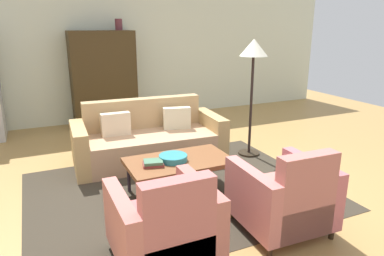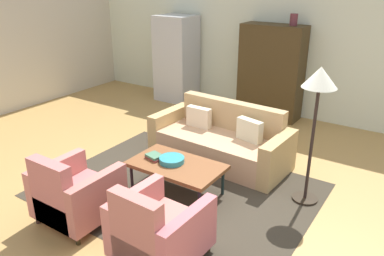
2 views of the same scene
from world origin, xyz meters
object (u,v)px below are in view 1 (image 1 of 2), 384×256
(book_stack, at_px, (153,163))
(vase_tall, at_px, (119,25))
(floor_lamp, at_px, (253,59))
(couch, at_px, (148,141))
(cabinet, at_px, (104,79))
(armchair_left, at_px, (166,228))
(coffee_table, at_px, (179,163))
(armchair_right, at_px, (285,199))
(fruit_bowl, at_px, (173,158))

(book_stack, relative_size, vase_tall, 1.23)
(floor_lamp, bearing_deg, couch, 163.51)
(cabinet, height_order, vase_tall, vase_tall)
(armchair_left, height_order, book_stack, armchair_left)
(cabinet, xyz_separation_m, floor_lamp, (1.63, -2.62, 0.54))
(coffee_table, relative_size, armchair_right, 1.36)
(cabinet, xyz_separation_m, vase_tall, (0.35, -0.00, 1.00))
(cabinet, bearing_deg, book_stack, -92.67)
(fruit_bowl, relative_size, floor_lamp, 0.19)
(vase_tall, bearing_deg, fruit_bowl, -94.36)
(coffee_table, xyz_separation_m, book_stack, (-0.33, -0.04, 0.07))
(coffee_table, height_order, armchair_left, armchair_left)
(floor_lamp, bearing_deg, armchair_right, -114.36)
(couch, xyz_separation_m, cabinet, (-0.17, 2.19, 0.61))
(fruit_bowl, bearing_deg, cabinet, 91.57)
(couch, height_order, armchair_right, armchair_right)
(vase_tall, bearing_deg, book_stack, -98.49)
(fruit_bowl, distance_m, cabinet, 3.41)
(fruit_bowl, bearing_deg, couch, 86.26)
(coffee_table, bearing_deg, floor_lamp, 27.19)
(armchair_right, bearing_deg, coffee_table, 119.22)
(couch, height_order, floor_lamp, floor_lamp)
(coffee_table, xyz_separation_m, vase_tall, (0.18, 3.37, 1.53))
(armchair_right, bearing_deg, vase_tall, 97.29)
(couch, height_order, book_stack, couch)
(armchair_right, bearing_deg, couch, 106.24)
(couch, relative_size, floor_lamp, 1.25)
(cabinet, bearing_deg, vase_tall, -0.77)
(book_stack, xyz_separation_m, floor_lamp, (1.79, 0.79, 1.00))
(couch, bearing_deg, armchair_right, 107.11)
(couch, height_order, cabinet, cabinet)
(armchair_right, relative_size, fruit_bowl, 2.71)
(armchair_left, relative_size, fruit_bowl, 2.71)
(coffee_table, distance_m, cabinet, 3.42)
(fruit_bowl, xyz_separation_m, cabinet, (-0.09, 3.38, 0.45))
(cabinet, distance_m, floor_lamp, 3.14)
(floor_lamp, bearing_deg, coffee_table, -152.81)
(coffee_table, bearing_deg, fruit_bowl, -180.00)
(armchair_right, height_order, fruit_bowl, armchair_right)
(coffee_table, height_order, floor_lamp, floor_lamp)
(coffee_table, relative_size, cabinet, 0.67)
(fruit_bowl, bearing_deg, armchair_right, -60.10)
(armchair_right, distance_m, cabinet, 4.64)
(cabinet, height_order, floor_lamp, cabinet)
(cabinet, bearing_deg, armchair_right, -80.47)
(coffee_table, xyz_separation_m, floor_lamp, (1.47, 0.75, 1.07))
(vase_tall, bearing_deg, couch, -94.70)
(couch, relative_size, cabinet, 1.19)
(armchair_right, xyz_separation_m, cabinet, (-0.76, 4.54, 0.56))
(floor_lamp, bearing_deg, book_stack, -156.08)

